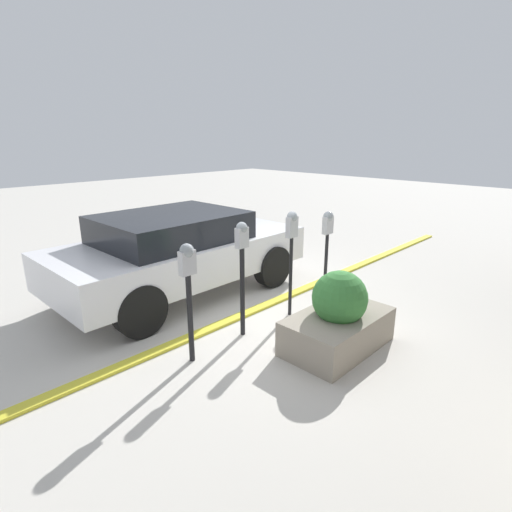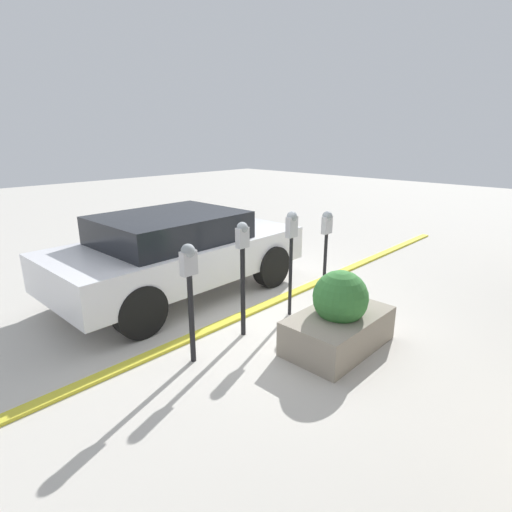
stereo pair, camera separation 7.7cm
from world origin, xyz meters
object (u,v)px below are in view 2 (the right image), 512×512
object	(u,v)px
parking_meter_fourth	(327,233)
parking_meter_nearest	(189,279)
parked_car_front	(178,250)
planter_box	(339,318)
parking_meter_second	(243,259)
parking_meter_middle	(291,238)

from	to	relation	value
parking_meter_fourth	parking_meter_nearest	bearing A→B (deg)	-179.13
parked_car_front	planter_box	bearing A→B (deg)	-84.83
parking_meter_second	parked_car_front	world-z (taller)	parking_meter_second
parking_meter_middle	planter_box	xyz separation A→B (m)	(-0.33, -1.06, -0.80)
parking_meter_fourth	parked_car_front	world-z (taller)	parking_meter_fourth
parking_meter_second	parking_meter_middle	size ratio (longest dim) A/B	0.99
parking_meter_fourth	planter_box	world-z (taller)	parking_meter_fourth
parking_meter_fourth	parked_car_front	xyz separation A→B (m)	(-1.63, 1.85, -0.33)
parking_meter_nearest	planter_box	distance (m)	1.96
parking_meter_middle	planter_box	size ratio (longest dim) A/B	1.11
parking_meter_nearest	parked_car_front	bearing A→B (deg)	58.14
planter_box	parked_car_front	xyz separation A→B (m)	(-0.32, 2.97, 0.37)
parking_meter_middle	planter_box	distance (m)	1.37
parking_meter_nearest	parking_meter_second	world-z (taller)	parking_meter_second
parking_meter_nearest	parked_car_front	distance (m)	2.25
planter_box	parked_car_front	distance (m)	3.01
parking_meter_nearest	parking_meter_second	distance (m)	0.89
parking_meter_fourth	parking_meter_middle	bearing A→B (deg)	-176.93
parking_meter_nearest	parking_meter_middle	world-z (taller)	parking_meter_middle
parking_meter_nearest	planter_box	bearing A→B (deg)	-35.64
parking_meter_nearest	parking_meter_middle	distance (m)	1.83
parking_meter_second	parking_meter_middle	bearing A→B (deg)	-3.23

